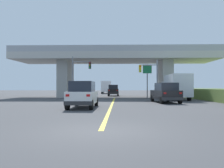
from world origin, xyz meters
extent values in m
plane|color=#424244|center=(0.00, 28.57, 0.00)|extent=(160.00, 160.00, 0.00)
cube|color=#B7B5AD|center=(0.00, 28.57, 6.19)|extent=(31.03, 8.25, 0.99)
cube|color=#A8A69F|center=(-7.89, 28.57, 2.85)|extent=(1.64, 4.95, 5.70)
cube|color=#A8A69F|center=(7.89, 28.57, 2.85)|extent=(1.64, 4.95, 5.70)
cube|color=#9EA0A5|center=(0.00, 24.60, 7.14)|extent=(31.03, 0.20, 0.90)
cube|color=#9EA0A5|center=(0.00, 32.54, 7.14)|extent=(31.03, 0.20, 0.90)
cube|color=yellow|center=(0.00, 12.86, 0.00)|extent=(0.20, 25.71, 0.01)
cube|color=silver|center=(-2.10, 9.50, 0.81)|extent=(1.86, 4.71, 0.90)
cube|color=#1E232D|center=(-2.10, 9.15, 1.64)|extent=(1.64, 2.59, 0.76)
cube|color=#2D2D30|center=(-2.10, 7.19, 0.50)|extent=(1.90, 0.20, 0.28)
cube|color=red|center=(-2.80, 7.12, 1.03)|extent=(0.24, 0.06, 0.16)
cube|color=red|center=(-1.41, 7.12, 1.03)|extent=(0.24, 0.06, 0.16)
cylinder|color=black|center=(-2.93, 11.30, 0.36)|extent=(0.26, 0.72, 0.72)
cylinder|color=black|center=(-1.27, 11.30, 0.36)|extent=(0.26, 0.72, 0.72)
cylinder|color=black|center=(-2.93, 7.69, 0.36)|extent=(0.26, 0.72, 0.72)
cylinder|color=black|center=(-1.27, 7.69, 0.36)|extent=(0.26, 0.72, 0.72)
cube|color=black|center=(5.37, 15.71, 0.81)|extent=(2.42, 4.95, 0.90)
cube|color=#1E232D|center=(5.41, 15.35, 1.64)|extent=(1.97, 2.78, 0.76)
cube|color=#2D2D30|center=(5.60, 13.38, 0.50)|extent=(2.01, 0.39, 0.28)
cube|color=red|center=(4.88, 13.23, 1.03)|extent=(0.24, 0.08, 0.16)
cube|color=red|center=(6.34, 13.38, 1.03)|extent=(0.24, 0.08, 0.16)
cylinder|color=black|center=(4.32, 17.45, 0.36)|extent=(0.33, 0.74, 0.72)
cylinder|color=black|center=(6.07, 17.62, 0.36)|extent=(0.33, 0.74, 0.72)
cylinder|color=black|center=(4.68, 13.79, 0.36)|extent=(0.33, 0.74, 0.72)
cylinder|color=black|center=(6.43, 13.96, 0.36)|extent=(0.33, 0.74, 0.72)
cube|color=silver|center=(7.80, 24.00, 1.40)|extent=(2.20, 2.00, 1.90)
cube|color=silver|center=(7.80, 20.39, 1.79)|extent=(2.31, 5.20, 2.67)
cube|color=#B26619|center=(7.80, 20.39, 1.12)|extent=(2.33, 5.10, 0.24)
cylinder|color=black|center=(6.80, 24.00, 0.45)|extent=(0.30, 0.90, 0.90)
cylinder|color=black|center=(8.80, 24.00, 0.45)|extent=(0.30, 0.90, 0.90)
cylinder|color=black|center=(6.80, 19.09, 0.45)|extent=(0.30, 0.90, 0.90)
cylinder|color=black|center=(8.80, 19.09, 0.45)|extent=(0.30, 0.90, 0.90)
cube|color=black|center=(-0.40, 34.48, 0.81)|extent=(1.88, 4.28, 0.90)
cube|color=#1E232D|center=(-0.40, 34.16, 1.64)|extent=(1.66, 2.35, 0.76)
cube|color=#2D2D30|center=(-0.40, 32.39, 0.50)|extent=(1.92, 0.20, 0.28)
cube|color=red|center=(-1.10, 32.32, 1.03)|extent=(0.24, 0.06, 0.16)
cube|color=red|center=(0.31, 32.32, 1.03)|extent=(0.24, 0.06, 0.16)
cylinder|color=black|center=(-1.24, 36.07, 0.36)|extent=(0.26, 0.72, 0.72)
cylinder|color=black|center=(0.45, 36.07, 0.36)|extent=(0.26, 0.72, 0.72)
cylinder|color=black|center=(-1.24, 32.89, 0.36)|extent=(0.26, 0.72, 0.72)
cylinder|color=black|center=(0.45, 32.89, 0.36)|extent=(0.26, 0.72, 0.72)
cylinder|color=slate|center=(5.66, 22.41, 2.61)|extent=(0.18, 0.18, 5.22)
cylinder|color=slate|center=(4.54, 22.41, 4.51)|extent=(2.24, 0.12, 0.12)
cube|color=gold|center=(3.42, 22.41, 4.03)|extent=(0.32, 0.26, 0.96)
sphere|color=red|center=(3.42, 22.26, 4.33)|extent=(0.16, 0.16, 0.16)
sphere|color=gold|center=(3.42, 22.26, 4.03)|extent=(0.16, 0.16, 0.16)
sphere|color=green|center=(3.42, 22.26, 3.73)|extent=(0.16, 0.16, 0.16)
cylinder|color=slate|center=(-5.66, 23.01, 2.87)|extent=(0.18, 0.18, 5.74)
cylinder|color=slate|center=(-4.48, 23.01, 5.03)|extent=(2.37, 0.12, 0.12)
cube|color=black|center=(-3.30, 23.01, 4.55)|extent=(0.32, 0.26, 0.96)
sphere|color=red|center=(-3.30, 22.86, 4.85)|extent=(0.16, 0.16, 0.16)
sphere|color=gold|center=(-3.30, 22.86, 4.55)|extent=(0.16, 0.16, 0.16)
sphere|color=green|center=(-3.30, 22.86, 4.25)|extent=(0.16, 0.16, 0.16)
cylinder|color=#56595E|center=(4.78, 25.98, 2.47)|extent=(0.14, 0.14, 4.94)
cube|color=#197242|center=(4.78, 25.92, 4.19)|extent=(1.25, 0.08, 1.11)
cube|color=white|center=(4.78, 25.91, 4.19)|extent=(1.33, 0.04, 1.19)
cube|color=red|center=(-2.53, 52.58, 1.40)|extent=(2.20, 2.00, 1.90)
cube|color=silver|center=(-2.53, 49.27, 1.76)|extent=(2.31, 4.62, 2.63)
cube|color=#195999|center=(-2.53, 49.27, 1.11)|extent=(2.33, 4.53, 0.24)
cylinder|color=black|center=(-3.53, 52.58, 0.45)|extent=(0.30, 0.90, 0.90)
cylinder|color=black|center=(-1.53, 52.58, 0.45)|extent=(0.30, 0.90, 0.90)
cylinder|color=black|center=(-3.53, 48.11, 0.45)|extent=(0.30, 0.90, 0.90)
cylinder|color=black|center=(-1.53, 48.11, 0.45)|extent=(0.30, 0.90, 0.90)
camera|label=1|loc=(0.65, -8.37, 1.58)|focal=37.42mm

